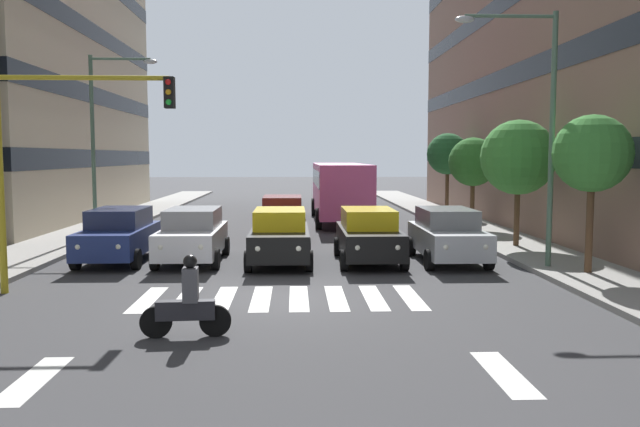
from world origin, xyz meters
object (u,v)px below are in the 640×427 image
street_tree_0 (592,154)px  street_tree_1 (518,158)px  motorcycle_with_rider (187,303)px  bus_behind_traffic (340,186)px  car_3 (193,235)px  car_4 (119,235)px  street_tree_2 (473,162)px  street_lamp_left (537,112)px  car_0 (447,235)px  car_1 (369,235)px  street_tree_3 (448,154)px  street_lamp_right (103,127)px  car_row2_0 (282,216)px  traffic_light_gantry (50,144)px  car_2 (280,236)px

street_tree_0 → street_tree_1: bearing=-88.4°
motorcycle_with_rider → bus_behind_traffic: bearing=-101.6°
car_3 → car_4: bearing=-3.2°
street_tree_0 → street_tree_2: bearing=-89.5°
street_lamp_left → car_0: bearing=-38.8°
motorcycle_with_rider → street_lamp_left: (-9.06, -6.63, 4.02)m
car_1 → street_tree_3: size_ratio=0.99×
street_lamp_right → car_row2_0: bearing=-178.9°
car_3 → motorcycle_with_rider: size_ratio=2.61×
street_lamp_right → street_tree_0: 18.53m
traffic_light_gantry → street_tree_3: 23.32m
car_3 → street_tree_0: 12.19m
car_4 → car_1: bearing=176.7°
motorcycle_with_rider → street_lamp_left: street_lamp_left is taller
street_tree_3 → car_3: bearing=50.3°
car_4 → street_tree_1: bearing=-170.9°
motorcycle_with_rider → street_tree_2: street_tree_2 is taller
car_3 → car_row2_0: size_ratio=1.00×
car_1 → car_4: size_ratio=1.00×
car_2 → motorcycle_with_rider: 8.42m
motorcycle_with_rider → street_lamp_right: size_ratio=0.23×
car_3 → street_lamp_right: size_ratio=0.61×
car_2 → bus_behind_traffic: (-2.83, -13.14, 0.97)m
car_1 → traffic_light_gantry: bearing=26.9°
car_3 → street_tree_2: street_tree_2 is taller
street_lamp_left → street_lamp_right: size_ratio=1.01×
car_4 → street_tree_2: bearing=-149.1°
car_1 → street_tree_0: (-5.87, 2.77, 2.57)m
car_1 → car_2: size_ratio=1.00×
car_4 → motorcycle_with_rider: size_ratio=2.61×
car_0 → street_tree_2: street_tree_2 is taller
bus_behind_traffic → traffic_light_gantry: 19.29m
street_lamp_right → street_tree_0: (-16.03, 9.22, -1.15)m
street_tree_2 → car_row2_0: bearing=13.7°
motorcycle_with_rider → street_tree_3: bearing=-114.5°
car_0 → car_4: bearing=-2.5°
car_3 → street_tree_1: bearing=-168.4°
car_2 → street_tree_0: bearing=162.8°
street_lamp_left → bus_behind_traffic: bearing=-72.4°
street_tree_2 → street_tree_3: bearing=-91.5°
car_4 → street_tree_1: 14.13m
street_tree_1 → car_0: bearing=40.0°
car_3 → motorcycle_with_rider: car_3 is taller
street_lamp_left → street_tree_1: size_ratio=1.62×
car_2 → car_4: same height
car_4 → car_0: bearing=177.5°
motorcycle_with_rider → street_tree_1: 15.19m
street_tree_2 → street_tree_3: 5.54m
car_row2_0 → street_tree_2: size_ratio=1.08×
street_tree_2 → street_tree_3: (-0.15, -5.52, 0.38)m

